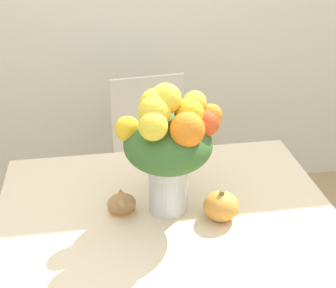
# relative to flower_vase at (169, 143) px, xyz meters

# --- Properties ---
(dining_table) EXTENTS (1.20, 1.07, 0.78)m
(dining_table) POSITION_rel_flower_vase_xyz_m (-0.01, -0.09, -0.37)
(dining_table) COLOR beige
(dining_table) RESTS_ON ground_plane
(flower_vase) EXTENTS (0.35, 0.34, 0.48)m
(flower_vase) POSITION_rel_flower_vase_xyz_m (0.00, 0.00, 0.00)
(flower_vase) COLOR silver
(flower_vase) RESTS_ON dining_table
(pumpkin) EXTENTS (0.12, 0.12, 0.11)m
(pumpkin) POSITION_rel_flower_vase_xyz_m (0.17, -0.08, -0.22)
(pumpkin) COLOR gold
(pumpkin) RESTS_ON dining_table
(turkey_figurine) EXTENTS (0.10, 0.14, 0.08)m
(turkey_figurine) POSITION_rel_flower_vase_xyz_m (-0.17, 0.02, -0.23)
(turkey_figurine) COLOR #A87A4C
(turkey_figurine) RESTS_ON dining_table
(dining_chair_near_window) EXTENTS (0.46, 0.46, 0.93)m
(dining_chair_near_window) POSITION_rel_flower_vase_xyz_m (0.05, 0.84, -0.56)
(dining_chair_near_window) COLOR silver
(dining_chair_near_window) RESTS_ON ground_plane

